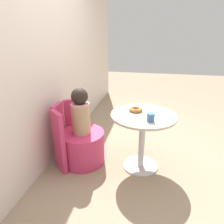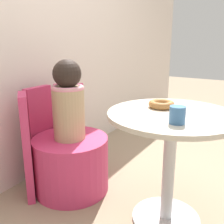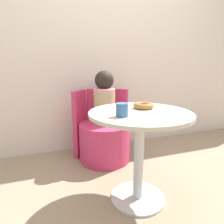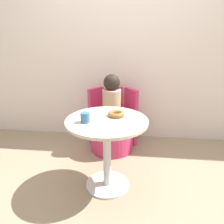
{
  "view_description": "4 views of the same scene",
  "coord_description": "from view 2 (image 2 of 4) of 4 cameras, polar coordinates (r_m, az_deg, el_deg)",
  "views": [
    {
      "loc": [
        -2.1,
        -0.08,
        1.5
      ],
      "look_at": [
        -0.14,
        0.33,
        0.7
      ],
      "focal_mm": 32.0,
      "sensor_mm": 36.0,
      "label": 1
    },
    {
      "loc": [
        -1.41,
        -0.44,
        1.07
      ],
      "look_at": [
        -0.12,
        0.36,
        0.64
      ],
      "focal_mm": 42.0,
      "sensor_mm": 36.0,
      "label": 2
    },
    {
      "loc": [
        -0.7,
        -1.19,
        0.99
      ],
      "look_at": [
        -0.16,
        0.32,
        0.61
      ],
      "focal_mm": 32.0,
      "sensor_mm": 36.0,
      "label": 3
    },
    {
      "loc": [
        0.16,
        -1.72,
        1.37
      ],
      "look_at": [
        -0.07,
        0.34,
        0.62
      ],
      "focal_mm": 35.0,
      "sensor_mm": 36.0,
      "label": 4
    }
  ],
  "objects": [
    {
      "name": "child_figure",
      "position": [
        1.78,
        -9.5,
        2.33
      ],
      "size": [
        0.22,
        0.22,
        0.54
      ],
      "color": "tan",
      "rests_on": "tub_chair"
    },
    {
      "name": "booth_backrest",
      "position": [
        2.01,
        -13.91,
        -5.16
      ],
      "size": [
        0.63,
        0.23,
        0.73
      ],
      "color": "#C63360",
      "rests_on": "ground_plane"
    },
    {
      "name": "tub_chair",
      "position": [
        1.94,
        -8.88,
        -11.08
      ],
      "size": [
        0.53,
        0.53,
        0.4
      ],
      "color": "#C63360",
      "rests_on": "ground_plane"
    },
    {
      "name": "donut",
      "position": [
        1.55,
        10.69,
        1.67
      ],
      "size": [
        0.15,
        0.15,
        0.04
      ],
      "color": "#9E6633",
      "rests_on": "round_table"
    },
    {
      "name": "cup",
      "position": [
        1.27,
        14.04,
        -0.63
      ],
      "size": [
        0.08,
        0.08,
        0.08
      ],
      "color": "#386699",
      "rests_on": "round_table"
    },
    {
      "name": "round_table",
      "position": [
        1.52,
        12.67,
        -6.42
      ],
      "size": [
        0.71,
        0.71,
        0.68
      ],
      "color": "silver",
      "rests_on": "ground_plane"
    },
    {
      "name": "back_wall",
      "position": [
        2.11,
        -17.31,
        18.64
      ],
      "size": [
        6.0,
        0.06,
        2.4
      ],
      "color": "silver",
      "rests_on": "ground_plane"
    },
    {
      "name": "ground_plane",
      "position": [
        1.82,
        12.42,
        -20.53
      ],
      "size": [
        12.0,
        12.0,
        0.0
      ],
      "primitive_type": "plane",
      "color": "gray"
    }
  ]
}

